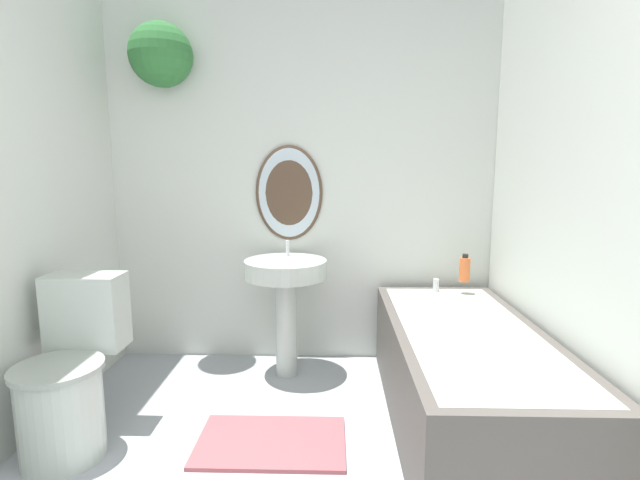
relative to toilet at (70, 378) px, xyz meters
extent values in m
cube|color=silver|center=(0.99, 1.11, 0.86)|extent=(2.61, 0.06, 2.40)
ellipsoid|color=#4C3828|center=(0.91, 1.07, 0.79)|extent=(0.44, 0.02, 0.62)
ellipsoid|color=silver|center=(0.91, 1.06, 0.79)|extent=(0.40, 0.01, 0.58)
cylinder|color=#9E6042|center=(0.15, 0.97, 1.72)|extent=(0.17, 0.17, 0.10)
sphere|color=#2D6B33|center=(0.15, 0.97, 1.63)|extent=(0.38, 0.38, 0.38)
cube|color=silver|center=(2.27, -0.29, 0.86)|extent=(0.06, 2.88, 2.40)
cylinder|color=#B2BCB2|center=(0.00, -0.08, -0.13)|extent=(0.35, 0.35, 0.41)
cylinder|color=#97A097|center=(0.00, -0.08, 0.09)|extent=(0.38, 0.38, 0.02)
cube|color=#B2BCB2|center=(0.00, 0.19, 0.26)|extent=(0.36, 0.19, 0.37)
cylinder|color=#B2BCB2|center=(0.91, 0.79, -0.02)|extent=(0.13, 0.13, 0.62)
cylinder|color=#B2BCB2|center=(0.91, 0.79, 0.34)|extent=(0.50, 0.50, 0.11)
cylinder|color=silver|center=(0.91, 0.93, 0.45)|extent=(0.02, 0.02, 0.10)
cube|color=#4C4742|center=(1.86, 0.23, -0.08)|extent=(0.72, 1.61, 0.51)
cube|color=#B2BCB2|center=(1.86, 0.23, 0.15)|extent=(0.62, 1.51, 0.04)
cylinder|color=silver|center=(1.86, 0.93, 0.21)|extent=(0.04, 0.04, 0.08)
cylinder|color=#DB6633|center=(2.02, 0.88, 0.32)|extent=(0.07, 0.07, 0.15)
cylinder|color=black|center=(2.02, 0.88, 0.41)|extent=(0.04, 0.04, 0.02)
cube|color=#934C51|center=(0.91, 0.04, -0.33)|extent=(0.69, 0.43, 0.02)
camera|label=1|loc=(1.20, -1.96, 0.95)|focal=26.00mm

